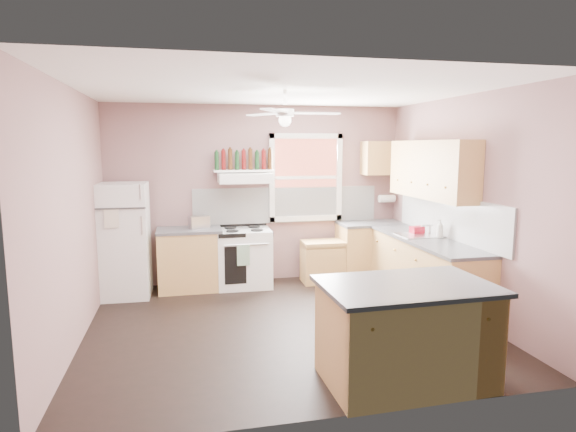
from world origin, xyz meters
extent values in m
plane|color=black|center=(0.00, 0.00, 0.00)|extent=(4.50, 4.50, 0.00)
plane|color=white|center=(0.00, 0.00, 2.70)|extent=(4.50, 4.50, 0.00)
cube|color=#805D5C|center=(0.00, 2.02, 1.35)|extent=(4.50, 0.05, 2.70)
cube|color=#805D5C|center=(2.27, 0.00, 1.35)|extent=(0.05, 4.00, 2.70)
cube|color=#805D5C|center=(-2.27, 0.00, 1.35)|extent=(0.05, 4.00, 2.70)
cube|color=white|center=(0.45, 1.99, 1.18)|extent=(2.90, 0.03, 0.55)
cube|color=white|center=(2.23, 0.30, 1.18)|extent=(0.03, 2.60, 0.55)
cube|color=brown|center=(0.75, 1.98, 1.60)|extent=(1.00, 0.02, 1.20)
cube|color=white|center=(0.75, 1.96, 1.60)|extent=(1.16, 0.07, 1.36)
cube|color=white|center=(-1.95, 1.57, 0.79)|extent=(0.69, 0.67, 1.59)
cube|color=tan|center=(-1.06, 1.70, 0.43)|extent=(0.90, 0.60, 0.86)
cube|color=#434345|center=(-1.06, 1.70, 0.88)|extent=(0.92, 0.62, 0.04)
cube|color=silver|center=(-0.91, 1.71, 0.99)|extent=(0.32, 0.24, 0.18)
cube|color=white|center=(-0.27, 1.70, 0.43)|extent=(0.81, 0.66, 0.86)
cube|color=white|center=(-0.23, 1.75, 1.62)|extent=(0.78, 0.50, 0.14)
cube|color=white|center=(-0.23, 1.87, 1.72)|extent=(0.90, 0.26, 0.03)
cube|color=tan|center=(0.95, 1.65, 0.32)|extent=(0.65, 0.44, 0.64)
cube|color=tan|center=(1.75, 1.70, 0.43)|extent=(1.00, 0.60, 0.86)
cube|color=tan|center=(1.95, 0.30, 0.43)|extent=(0.60, 2.20, 0.86)
cube|color=#434345|center=(1.75, 1.70, 0.88)|extent=(1.02, 0.62, 0.04)
cube|color=#434345|center=(1.94, 0.30, 0.88)|extent=(0.62, 2.22, 0.04)
cube|color=silver|center=(1.94, 0.50, 0.90)|extent=(0.55, 0.45, 0.03)
cylinder|color=silver|center=(2.10, 0.50, 0.97)|extent=(0.03, 0.03, 0.14)
cube|color=tan|center=(2.08, 0.50, 1.78)|extent=(0.33, 1.80, 0.76)
cube|color=tan|center=(1.95, 1.83, 1.90)|extent=(0.60, 0.33, 0.52)
cylinder|color=white|center=(2.07, 1.86, 1.25)|extent=(0.26, 0.12, 0.12)
cube|color=tan|center=(0.75, -1.57, 0.43)|extent=(1.42, 0.92, 0.86)
cube|color=#434345|center=(0.75, -1.57, 0.88)|extent=(1.51, 1.01, 0.04)
cylinder|color=white|center=(0.00, 0.00, 2.45)|extent=(0.20, 0.20, 0.08)
imported|color=silver|center=(2.12, 0.28, 1.02)|extent=(0.11, 0.10, 0.24)
cube|color=#A20D20|center=(1.98, 0.64, 0.95)|extent=(0.20, 0.15, 0.10)
cylinder|color=#143819|center=(-0.63, 1.87, 1.87)|extent=(0.06, 0.06, 0.27)
cylinder|color=#590F0F|center=(-0.53, 1.87, 1.88)|extent=(0.06, 0.06, 0.29)
cylinder|color=#3F230F|center=(-0.43, 1.87, 1.89)|extent=(0.06, 0.06, 0.31)
cylinder|color=#143819|center=(-0.33, 1.87, 1.87)|extent=(0.06, 0.06, 0.27)
cylinder|color=#590F0F|center=(-0.23, 1.87, 1.88)|extent=(0.06, 0.06, 0.29)
cylinder|color=#3F230F|center=(-0.13, 1.87, 1.89)|extent=(0.06, 0.06, 0.31)
cylinder|color=#143819|center=(-0.03, 1.87, 1.87)|extent=(0.06, 0.06, 0.27)
cylinder|color=#590F0F|center=(0.07, 1.87, 1.88)|extent=(0.06, 0.06, 0.29)
cylinder|color=#3F230F|center=(0.17, 1.87, 1.89)|extent=(0.06, 0.06, 0.31)
camera|label=1|loc=(-1.13, -5.30, 2.09)|focal=30.00mm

